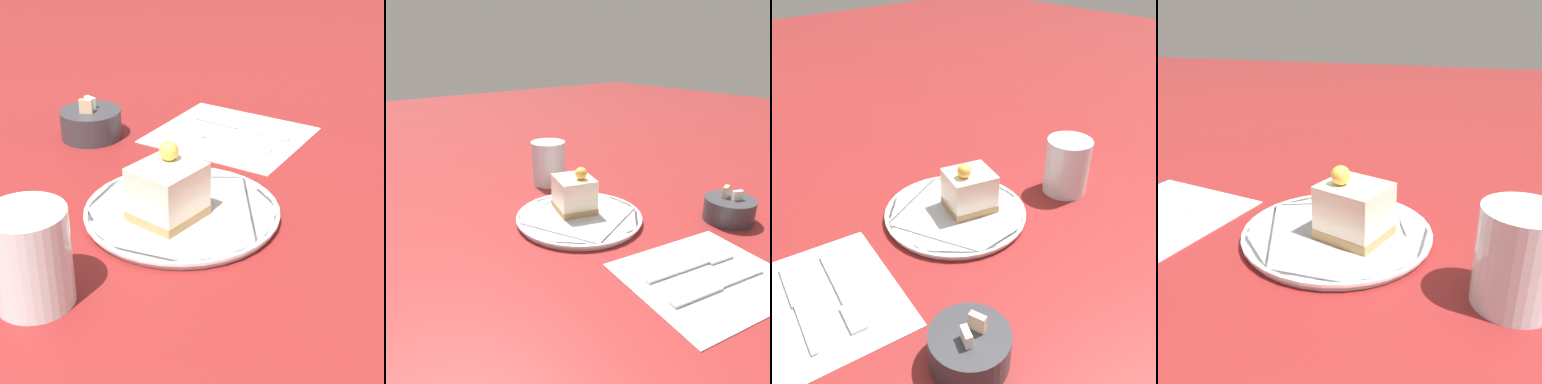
% 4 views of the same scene
% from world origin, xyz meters
% --- Properties ---
extents(ground_plane, '(4.00, 4.00, 0.00)m').
position_xyz_m(ground_plane, '(0.00, 0.00, 0.00)').
color(ground_plane, maroon).
extents(plate, '(0.24, 0.24, 0.01)m').
position_xyz_m(plate, '(-0.03, -0.02, 0.01)').
color(plate, white).
rests_on(plate, ground_plane).
extents(cake_slice, '(0.10, 0.09, 0.09)m').
position_xyz_m(cake_slice, '(-0.05, -0.02, 0.05)').
color(cake_slice, '#AD8451').
rests_on(cake_slice, plate).
extents(napkin, '(0.24, 0.26, 0.00)m').
position_xyz_m(napkin, '(0.24, -0.00, 0.00)').
color(napkin, white).
rests_on(napkin, ground_plane).
extents(fork, '(0.05, 0.17, 0.00)m').
position_xyz_m(fork, '(0.21, 0.02, 0.00)').
color(fork, silver).
rests_on(fork, napkin).
extents(knife, '(0.05, 0.17, 0.00)m').
position_xyz_m(knife, '(0.26, -0.02, 0.01)').
color(knife, silver).
rests_on(knife, napkin).
extents(sugar_bowl, '(0.10, 0.10, 0.07)m').
position_xyz_m(sugar_bowl, '(0.15, 0.20, 0.02)').
color(sugar_bowl, '#333338').
rests_on(sugar_bowl, ground_plane).
extents(drinking_glass, '(0.08, 0.08, 0.10)m').
position_xyz_m(drinking_glass, '(-0.24, 0.05, 0.05)').
color(drinking_glass, silver).
rests_on(drinking_glass, ground_plane).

